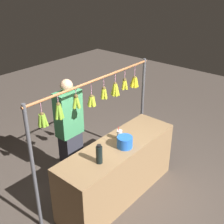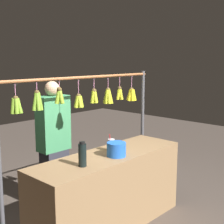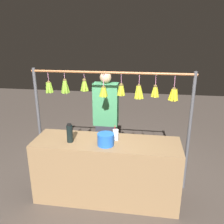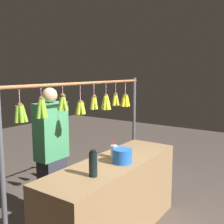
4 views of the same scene
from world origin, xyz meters
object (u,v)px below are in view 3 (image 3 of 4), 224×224
water_bottle (70,133)px  blue_bucket (106,139)px  drink_cup (116,135)px  vendor_person (106,122)px

water_bottle → blue_bucket: 0.46m
drink_cup → vendor_person: bearing=-70.6°
vendor_person → blue_bucket: bearing=99.8°
blue_bucket → drink_cup: 0.20m
water_bottle → vendor_person: vendor_person is taller
water_bottle → vendor_person: size_ratio=0.15×
water_bottle → blue_bucket: size_ratio=1.21×
vendor_person → water_bottle: bearing=70.5°
drink_cup → vendor_person: 0.77m
blue_bucket → drink_cup: (-0.10, -0.17, -0.01)m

